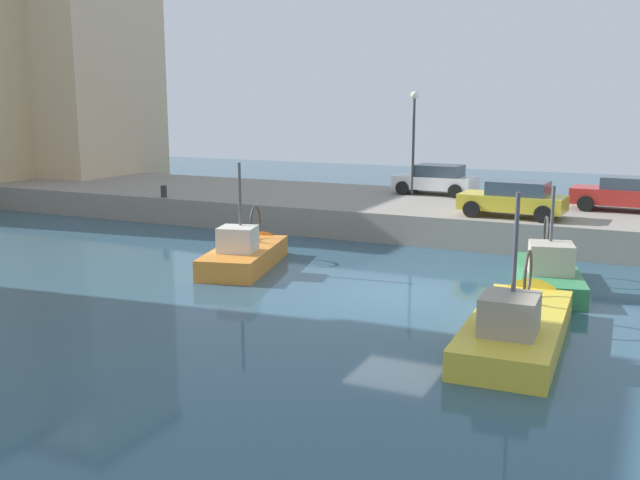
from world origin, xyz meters
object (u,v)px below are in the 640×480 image
(fishing_boat_green, at_px, (546,281))
(quay_streetlamp, at_px, (414,126))
(fishing_boat_yellow, at_px, (518,335))
(parked_car_yellow, at_px, (514,199))
(mooring_bollard_mid, at_px, (164,191))
(parked_car_red, at_px, (628,194))
(fishing_boat_orange, at_px, (248,262))
(parked_car_white, at_px, (436,179))

(fishing_boat_green, xyz_separation_m, quay_streetlamp, (9.99, 7.66, 4.32))
(fishing_boat_yellow, xyz_separation_m, parked_car_yellow, (11.04, 2.26, 1.81))
(fishing_boat_yellow, height_order, mooring_bollard_mid, fishing_boat_yellow)
(parked_car_yellow, distance_m, quay_streetlamp, 7.59)
(mooring_bollard_mid, height_order, quay_streetlamp, quay_streetlamp)
(fishing_boat_green, relative_size, parked_car_red, 1.35)
(fishing_boat_orange, xyz_separation_m, parked_car_white, (12.32, -3.06, 1.81))
(parked_car_yellow, relative_size, quay_streetlamp, 0.83)
(fishing_boat_green, distance_m, parked_car_red, 9.28)
(parked_car_yellow, height_order, quay_streetlamp, quay_streetlamp)
(parked_car_white, relative_size, mooring_bollard_mid, 7.05)
(fishing_boat_green, height_order, fishing_boat_yellow, fishing_boat_yellow)
(parked_car_red, bearing_deg, fishing_boat_orange, 132.02)
(mooring_bollard_mid, bearing_deg, parked_car_yellow, -85.85)
(fishing_boat_green, height_order, fishing_boat_orange, fishing_boat_orange)
(fishing_boat_green, relative_size, mooring_bollard_mid, 10.51)
(parked_car_red, relative_size, mooring_bollard_mid, 7.78)
(fishing_boat_yellow, height_order, parked_car_yellow, fishing_boat_yellow)
(mooring_bollard_mid, bearing_deg, parked_car_red, -76.83)
(parked_car_white, bearing_deg, quay_streetlamp, 131.69)
(quay_streetlamp, bearing_deg, parked_car_yellow, -129.06)
(fishing_boat_yellow, distance_m, parked_car_red, 14.69)
(fishing_boat_green, xyz_separation_m, fishing_boat_orange, (-1.52, 9.81, -0.03))
(parked_car_white, xyz_separation_m, quay_streetlamp, (-0.80, 0.90, 2.53))
(fishing_boat_green, distance_m, fishing_boat_orange, 9.93)
(fishing_boat_orange, xyz_separation_m, parked_car_red, (10.45, -11.60, 1.81))
(fishing_boat_yellow, distance_m, mooring_bollard_mid, 20.56)
(fishing_boat_yellow, relative_size, mooring_bollard_mid, 12.43)
(parked_car_red, xyz_separation_m, mooring_bollard_mid, (-4.59, 19.60, -0.44))
(fishing_boat_orange, height_order, parked_car_white, fishing_boat_orange)
(parked_car_red, bearing_deg, fishing_boat_green, 168.69)
(fishing_boat_orange, bearing_deg, mooring_bollard_mid, 53.76)
(fishing_boat_green, relative_size, fishing_boat_orange, 0.98)
(parked_car_red, bearing_deg, parked_car_yellow, 131.57)
(fishing_boat_yellow, distance_m, quay_streetlamp, 17.93)
(parked_car_yellow, distance_m, mooring_bollard_mid, 15.76)
(mooring_bollard_mid, xyz_separation_m, quay_streetlamp, (5.65, -10.16, 2.98))
(parked_car_white, bearing_deg, fishing_boat_green, -147.96)
(fishing_boat_orange, relative_size, parked_car_red, 1.38)
(fishing_boat_orange, relative_size, quay_streetlamp, 1.22)
(fishing_boat_green, relative_size, quay_streetlamp, 1.20)
(fishing_boat_green, distance_m, parked_car_yellow, 6.13)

